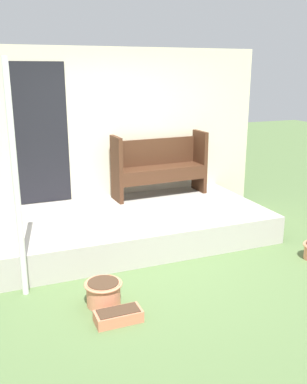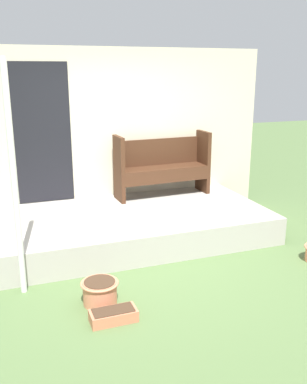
{
  "view_description": "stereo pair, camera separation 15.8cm",
  "coord_description": "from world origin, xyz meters",
  "px_view_note": "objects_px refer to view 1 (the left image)",
  "views": [
    {
      "loc": [
        -1.74,
        -4.36,
        2.27
      ],
      "look_at": [
        0.14,
        0.33,
        0.83
      ],
      "focal_mm": 40.0,
      "sensor_mm": 36.0,
      "label": 1
    },
    {
      "loc": [
        -1.6,
        -4.42,
        2.27
      ],
      "look_at": [
        0.14,
        0.33,
        0.83
      ],
      "focal_mm": 40.0,
      "sensor_mm": 36.0,
      "label": 2
    }
  ],
  "objects_px": {
    "planter_box_rect": "(118,316)",
    "flower_pot_left": "(103,292)",
    "bench": "(159,164)",
    "support_post": "(16,184)"
  },
  "relations": [
    {
      "from": "flower_pot_left",
      "to": "planter_box_rect",
      "type": "bearing_deg",
      "value": -82.97
    },
    {
      "from": "bench",
      "to": "planter_box_rect",
      "type": "xyz_separation_m",
      "value": [
        -1.48,
        -2.57,
        -0.82
      ]
    },
    {
      "from": "bench",
      "to": "planter_box_rect",
      "type": "relative_size",
      "value": 3.36
    },
    {
      "from": "planter_box_rect",
      "to": "flower_pot_left",
      "type": "bearing_deg",
      "value": 97.03
    },
    {
      "from": "bench",
      "to": "flower_pot_left",
      "type": "xyz_separation_m",
      "value": [
        -1.52,
        -2.22,
        -0.75
      ]
    },
    {
      "from": "support_post",
      "to": "flower_pot_left",
      "type": "height_order",
      "value": "support_post"
    },
    {
      "from": "support_post",
      "to": "flower_pot_left",
      "type": "distance_m",
      "value": 1.38
    },
    {
      "from": "support_post",
      "to": "bench",
      "type": "distance_m",
      "value": 2.82
    },
    {
      "from": "bench",
      "to": "planter_box_rect",
      "type": "distance_m",
      "value": 3.08
    },
    {
      "from": "support_post",
      "to": "planter_box_rect",
      "type": "xyz_separation_m",
      "value": [
        0.75,
        -0.87,
        -1.14
      ]
    }
  ]
}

